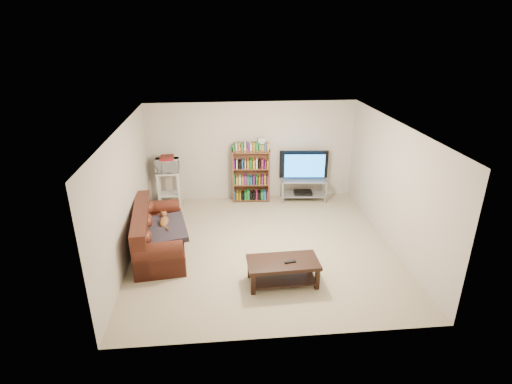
{
  "coord_description": "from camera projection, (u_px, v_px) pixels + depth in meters",
  "views": [
    {
      "loc": [
        -0.78,
        -6.8,
        4.0
      ],
      "look_at": [
        -0.1,
        0.4,
        1.0
      ],
      "focal_mm": 28.0,
      "sensor_mm": 36.0,
      "label": 1
    }
  ],
  "objects": [
    {
      "name": "wall_left",
      "position": [
        126.0,
        195.0,
        7.18
      ],
      "size": [
        0.0,
        5.0,
        5.0
      ],
      "primitive_type": "plane",
      "rotation": [
        1.57,
        0.0,
        1.57
      ],
      "color": "beige",
      "rests_on": "ground"
    },
    {
      "name": "sofa",
      "position": [
        156.0,
        236.0,
        7.6
      ],
      "size": [
        1.11,
        2.12,
        0.87
      ],
      "rotation": [
        0.0,
        0.0,
        0.12
      ],
      "color": "#461C12",
      "rests_on": "floor"
    },
    {
      "name": "microwave_stand",
      "position": [
        169.0,
        184.0,
        9.45
      ],
      "size": [
        0.56,
        0.42,
        0.87
      ],
      "rotation": [
        0.0,
        0.0,
        0.04
      ],
      "color": "silver",
      "rests_on": "floor"
    },
    {
      "name": "game_boxes",
      "position": [
        167.0,
        158.0,
        9.2
      ],
      "size": [
        0.33,
        0.29,
        0.05
      ],
      "primitive_type": "cube",
      "rotation": [
        0.0,
        0.0,
        0.04
      ],
      "color": "maroon",
      "rests_on": "microwave"
    },
    {
      "name": "wall_front",
      "position": [
        285.0,
        264.0,
        5.1
      ],
      "size": [
        5.0,
        0.0,
        5.0
      ],
      "primitive_type": "plane",
      "rotation": [
        -1.57,
        0.0,
        0.0
      ],
      "color": "beige",
      "rests_on": "ground"
    },
    {
      "name": "bookshelf",
      "position": [
        251.0,
        175.0,
        9.68
      ],
      "size": [
        0.93,
        0.34,
        1.31
      ],
      "rotation": [
        0.0,
        0.0,
        -0.06
      ],
      "color": "brown",
      "rests_on": "floor"
    },
    {
      "name": "shelf_clutter",
      "position": [
        255.0,
        145.0,
        9.41
      ],
      "size": [
        0.67,
        0.22,
        0.28
      ],
      "rotation": [
        0.0,
        0.0,
        -0.06
      ],
      "color": "silver",
      "rests_on": "bookshelf"
    },
    {
      "name": "cat",
      "position": [
        164.0,
        222.0,
        7.57
      ],
      "size": [
        0.28,
        0.58,
        0.17
      ],
      "primitive_type": null,
      "rotation": [
        0.0,
        0.0,
        0.12
      ],
      "color": "brown",
      "rests_on": "sofa"
    },
    {
      "name": "dvd_player",
      "position": [
        303.0,
        192.0,
        9.92
      ],
      "size": [
        0.47,
        0.35,
        0.06
      ],
      "primitive_type": "cube",
      "rotation": [
        0.0,
        0.0,
        -0.09
      ],
      "color": "black",
      "rests_on": "tv_stand"
    },
    {
      "name": "floor",
      "position": [
        263.0,
        246.0,
        7.86
      ],
      "size": [
        5.0,
        5.0,
        0.0
      ],
      "primitive_type": "plane",
      "color": "#C4B692",
      "rests_on": "ground"
    },
    {
      "name": "microwave",
      "position": [
        167.0,
        166.0,
        9.27
      ],
      "size": [
        0.55,
        0.39,
        0.3
      ],
      "primitive_type": "imported",
      "rotation": [
        0.0,
        0.0,
        0.04
      ],
      "color": "silver",
      "rests_on": "microwave_stand"
    },
    {
      "name": "tv_stand",
      "position": [
        303.0,
        186.0,
        9.85
      ],
      "size": [
        1.14,
        0.59,
        0.55
      ],
      "rotation": [
        0.0,
        0.0,
        -0.09
      ],
      "color": "#999EA3",
      "rests_on": "floor"
    },
    {
      "name": "wall_back",
      "position": [
        252.0,
        151.0,
        9.7
      ],
      "size": [
        5.0,
        0.0,
        5.0
      ],
      "primitive_type": "plane",
      "rotation": [
        1.57,
        0.0,
        0.0
      ],
      "color": "beige",
      "rests_on": "ground"
    },
    {
      "name": "wall_right",
      "position": [
        393.0,
        185.0,
        7.61
      ],
      "size": [
        0.0,
        5.0,
        5.0
      ],
      "primitive_type": "plane",
      "rotation": [
        1.57,
        0.0,
        -1.57
      ],
      "color": "beige",
      "rests_on": "ground"
    },
    {
      "name": "ceiling",
      "position": [
        264.0,
        126.0,
        6.94
      ],
      "size": [
        5.0,
        5.0,
        0.0
      ],
      "primitive_type": "plane",
      "rotation": [
        3.14,
        0.0,
        0.0
      ],
      "color": "white",
      "rests_on": "ground"
    },
    {
      "name": "remote",
      "position": [
        290.0,
        262.0,
        6.54
      ],
      "size": [
        0.2,
        0.09,
        0.02
      ],
      "primitive_type": "cube",
      "rotation": [
        0.0,
        0.0,
        0.19
      ],
      "color": "black",
      "rests_on": "coffee_table"
    },
    {
      "name": "television",
      "position": [
        304.0,
        166.0,
        9.65
      ],
      "size": [
        1.2,
        0.26,
        0.68
      ],
      "primitive_type": "imported",
      "rotation": [
        0.0,
        0.0,
        3.05
      ],
      "color": "black",
      "rests_on": "tv_stand"
    },
    {
      "name": "blanket",
      "position": [
        164.0,
        229.0,
        7.43
      ],
      "size": [
        0.97,
        1.15,
        0.18
      ],
      "primitive_type": "cube",
      "rotation": [
        0.05,
        -0.04,
        0.2
      ],
      "color": "#2C2630",
      "rests_on": "sofa"
    },
    {
      "name": "coffee_table",
      "position": [
        283.0,
        268.0,
        6.63
      ],
      "size": [
        1.2,
        0.63,
        0.43
      ],
      "rotation": [
        0.0,
        0.0,
        0.04
      ],
      "color": "black",
      "rests_on": "floor"
    }
  ]
}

